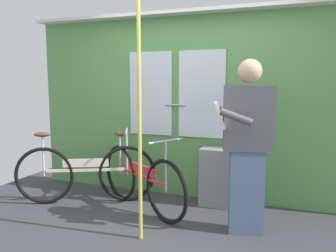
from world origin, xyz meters
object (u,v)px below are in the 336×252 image
object	(u,v)px
passenger_reading_newspaper	(247,143)
trash_bin_by_wall	(218,177)
bicycle_near_door	(141,179)
handrail_pole	(140,119)
bicycle_leaning_behind	(85,173)

from	to	relation	value
passenger_reading_newspaper	trash_bin_by_wall	xyz separation A→B (m)	(-0.42, 0.65, -0.56)
bicycle_near_door	handrail_pole	xyz separation A→B (m)	(0.32, -0.69, 0.80)
bicycle_leaning_behind	handrail_pole	distance (m)	1.48
passenger_reading_newspaper	handrail_pole	bearing A→B (deg)	14.17
bicycle_near_door	bicycle_leaning_behind	distance (m)	0.75
bicycle_near_door	trash_bin_by_wall	distance (m)	0.95
bicycle_near_door	passenger_reading_newspaper	xyz separation A→B (m)	(1.24, -0.19, 0.55)
bicycle_near_door	bicycle_leaning_behind	world-z (taller)	bicycle_leaning_behind
bicycle_leaning_behind	trash_bin_by_wall	size ratio (longest dim) A/B	2.23
bicycle_leaning_behind	passenger_reading_newspaper	bearing A→B (deg)	-30.27
handrail_pole	trash_bin_by_wall	bearing A→B (deg)	66.01
bicycle_leaning_behind	handrail_pole	world-z (taller)	handrail_pole
passenger_reading_newspaper	handrail_pole	world-z (taller)	handrail_pole
bicycle_leaning_behind	trash_bin_by_wall	distance (m)	1.65
bicycle_near_door	handrail_pole	distance (m)	1.10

